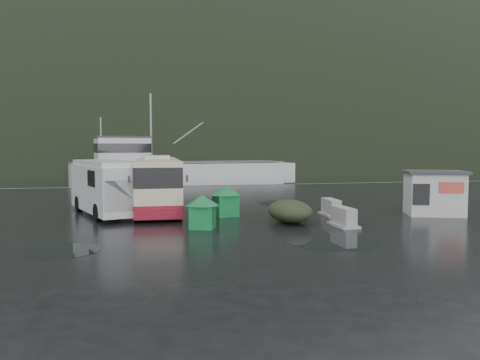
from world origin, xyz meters
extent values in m
plane|color=black|center=(0.00, 0.00, 0.00)|extent=(160.00, 160.00, 0.00)
cube|color=black|center=(0.00, 110.00, 0.00)|extent=(300.00, 180.00, 0.02)
cube|color=#999993|center=(0.00, 20.00, 0.00)|extent=(160.00, 0.60, 1.50)
ellipsoid|color=black|center=(10.00, 250.00, 0.00)|extent=(780.00, 540.00, 570.00)
cylinder|color=black|center=(3.86, -6.29, 0.01)|extent=(3.52, 3.52, 0.01)
cylinder|color=black|center=(-5.80, -6.00, 0.01)|extent=(2.61, 2.61, 0.01)
cylinder|color=black|center=(5.38, 5.55, 0.01)|extent=(2.76, 2.76, 0.01)
camera|label=1|loc=(-2.97, -22.55, 3.51)|focal=35.00mm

